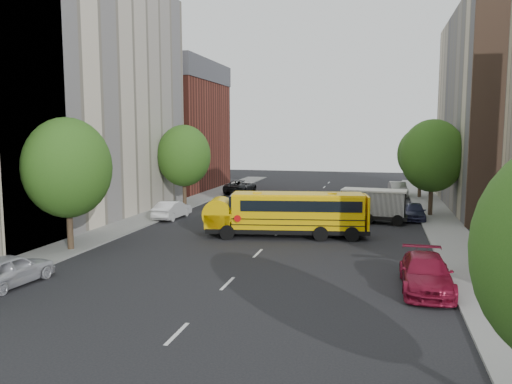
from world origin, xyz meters
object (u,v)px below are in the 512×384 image
at_px(street_tree_2, 184,156).
at_px(street_tree_5, 421,154).
at_px(street_tree_1, 67,168).
at_px(safari_truck, 368,205).
at_px(parked_car_1, 172,210).
at_px(parked_car_3, 426,273).
at_px(school_bus, 286,212).
at_px(parked_car_2, 241,186).
at_px(street_tree_4, 432,156).
at_px(parked_car_0, 9,270).
at_px(parked_car_5, 398,189).
at_px(parked_car_4, 414,211).

distance_m(street_tree_2, street_tree_5, 25.06).
relative_size(street_tree_1, safari_truck, 1.26).
relative_size(parked_car_1, parked_car_3, 0.83).
relative_size(street_tree_5, parked_car_1, 1.69).
xyz_separation_m(street_tree_5, safari_truck, (-5.01, -16.05, -3.33)).
bearing_deg(parked_car_3, school_bus, 129.62).
bearing_deg(parked_car_2, school_bus, 117.59).
height_order(street_tree_2, street_tree_4, street_tree_4).
bearing_deg(parked_car_2, parked_car_0, 93.59).
relative_size(street_tree_1, parked_car_1, 1.78).
xyz_separation_m(street_tree_2, street_tree_5, (22.00, 12.00, -0.12)).
bearing_deg(safari_truck, street_tree_4, 45.24).
relative_size(street_tree_2, parked_car_2, 1.40).
height_order(street_tree_2, parked_car_3, street_tree_2).
xyz_separation_m(street_tree_5, parked_car_0, (-20.60, -36.75, -3.95)).
bearing_deg(parked_car_3, parked_car_2, 118.24).
bearing_deg(parked_car_5, safari_truck, -104.92).
relative_size(parked_car_4, parked_car_5, 0.85).
bearing_deg(parked_car_5, school_bus, -114.19).
relative_size(street_tree_2, safari_truck, 1.23).
bearing_deg(parked_car_4, street_tree_4, 57.61).
bearing_deg(street_tree_1, street_tree_5, 53.75).
height_order(street_tree_1, parked_car_1, street_tree_1).
bearing_deg(school_bus, parked_car_5, 61.70).
bearing_deg(parked_car_0, street_tree_4, -124.21).
height_order(street_tree_4, parked_car_3, street_tree_4).
relative_size(safari_truck, parked_car_1, 1.41).
xyz_separation_m(parked_car_1, parked_car_5, (18.40, 19.19, 0.06)).
xyz_separation_m(street_tree_1, street_tree_2, (0.00, 18.00, -0.12)).
relative_size(street_tree_5, parked_car_3, 1.41).
distance_m(street_tree_4, parked_car_5, 13.86).
bearing_deg(parked_car_2, street_tree_2, 84.18).
bearing_deg(school_bus, street_tree_5, 56.23).
distance_m(street_tree_5, parked_car_0, 42.31).
distance_m(street_tree_5, parked_car_3, 33.07).
distance_m(safari_truck, parked_car_5, 17.29).
xyz_separation_m(street_tree_1, parked_car_4, (20.60, 15.85, -4.25)).
height_order(street_tree_5, parked_car_1, street_tree_5).
xyz_separation_m(street_tree_2, parked_car_0, (1.40, -24.75, -4.07)).
distance_m(parked_car_1, parked_car_4, 19.62).
relative_size(street_tree_4, street_tree_5, 1.08).
bearing_deg(parked_car_0, safari_truck, -121.42).
height_order(street_tree_1, school_bus, street_tree_1).
xyz_separation_m(street_tree_2, parked_car_1, (1.40, -6.19, -4.09)).
height_order(school_bus, parked_car_4, school_bus).
relative_size(street_tree_1, parked_car_5, 1.65).
bearing_deg(street_tree_4, street_tree_1, -140.71).
bearing_deg(school_bus, parked_car_2, 103.08).
height_order(street_tree_5, parked_car_0, street_tree_5).
relative_size(safari_truck, parked_car_2, 1.15).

